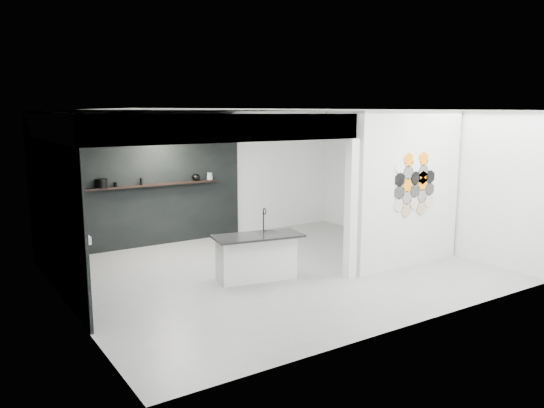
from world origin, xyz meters
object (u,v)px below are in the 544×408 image
at_px(kitchen_island, 257,256).
at_px(glass_vase, 210,176).
at_px(wall_basin, 73,239).
at_px(bottle_dark, 141,181).
at_px(partition_panel, 410,190).
at_px(stockpot, 102,183).
at_px(kettle, 196,177).
at_px(glass_bowl, 210,178).
at_px(utensil_cup, 115,184).

distance_m(kitchen_island, glass_vase, 3.31).
bearing_deg(wall_basin, glass_vase, 31.35).
relative_size(glass_vase, bottle_dark, 1.12).
xyz_separation_m(partition_panel, stockpot, (-4.42, 3.87, 0.01)).
bearing_deg(partition_panel, glass_vase, 118.23).
distance_m(kitchen_island, kettle, 3.26).
xyz_separation_m(kitchen_island, glass_vase, (0.70, 3.08, 1.00)).
height_order(partition_panel, wall_basin, partition_panel).
xyz_separation_m(wall_basin, stockpot, (1.05, 2.07, 0.56)).
distance_m(partition_panel, kitchen_island, 3.05).
relative_size(partition_panel, wall_basin, 4.67).
height_order(kettle, glass_vase, glass_vase).
distance_m(wall_basin, kettle, 3.73).
height_order(wall_basin, stockpot, stockpot).
height_order(partition_panel, bottle_dark, partition_panel).
bearing_deg(glass_vase, glass_bowl, 0.00).
xyz_separation_m(wall_basin, glass_vase, (3.39, 2.07, 0.55)).
bearing_deg(kitchen_island, glass_bowl, 87.66).
bearing_deg(stockpot, partition_panel, -41.19).
relative_size(glass_vase, utensil_cup, 1.68).
bearing_deg(glass_bowl, partition_panel, -61.77).
distance_m(wall_basin, glass_bowl, 4.00).
xyz_separation_m(partition_panel, kitchen_island, (-2.77, 0.79, -1.00)).
bearing_deg(kitchen_island, glass_vase, 87.66).
relative_size(wall_basin, glass_vase, 3.87).
bearing_deg(bottle_dark, glass_vase, 0.00).
height_order(kettle, glass_bowl, kettle).
bearing_deg(bottle_dark, utensil_cup, 180.00).
bearing_deg(kettle, partition_panel, -58.51).
bearing_deg(partition_panel, stockpot, 138.81).
relative_size(wall_basin, stockpot, 2.72).
bearing_deg(stockpot, wall_basin, -116.91).
xyz_separation_m(stockpot, bottle_dark, (0.79, 0.00, -0.02)).
relative_size(bottle_dark, utensil_cup, 1.51).
distance_m(wall_basin, glass_vase, 4.01).
xyz_separation_m(partition_panel, glass_bowl, (-2.08, 3.87, -0.04)).
height_order(wall_basin, utensil_cup, utensil_cup).
bearing_deg(kitchen_island, bottle_dark, 115.88).
xyz_separation_m(kitchen_island, utensil_cup, (-1.38, 3.08, 0.97)).
bearing_deg(stockpot, kitchen_island, -61.90).
xyz_separation_m(partition_panel, kettle, (-2.40, 3.87, -0.01)).
bearing_deg(glass_bowl, kettle, 180.00).
distance_m(glass_vase, bottle_dark, 1.55).
height_order(wall_basin, kitchen_island, kitchen_island).
bearing_deg(glass_vase, partition_panel, -61.77).
bearing_deg(stockpot, kettle, 0.00).
relative_size(wall_basin, kettle, 3.42).
bearing_deg(wall_basin, kettle, 34.01).
bearing_deg(kitchen_island, stockpot, 128.52).
relative_size(kettle, glass_vase, 1.13).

